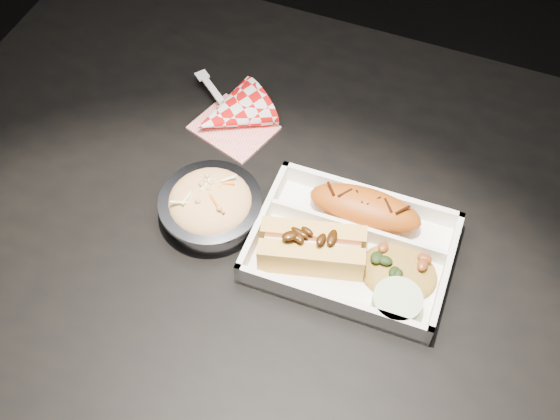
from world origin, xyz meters
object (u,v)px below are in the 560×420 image
(foil_coleslaw_cup, at_px, (211,205))
(food_tray, at_px, (351,250))
(fried_pastry, at_px, (365,208))
(dining_table, at_px, (311,255))
(napkin_fork, at_px, (230,115))
(hotdog, at_px, (312,247))

(foil_coleslaw_cup, bearing_deg, food_tray, 4.13)
(fried_pastry, bearing_deg, dining_table, -160.36)
(napkin_fork, bearing_deg, food_tray, 5.16)
(dining_table, relative_size, foil_coleslaw_cup, 8.77)
(hotdog, bearing_deg, fried_pastry, 47.61)
(napkin_fork, bearing_deg, dining_table, 3.41)
(food_tray, height_order, hotdog, hotdog)
(foil_coleslaw_cup, bearing_deg, hotdog, -5.44)
(napkin_fork, bearing_deg, foil_coleslaw_cup, -36.25)
(dining_table, distance_m, fried_pastry, 0.14)
(dining_table, relative_size, hotdog, 8.34)
(foil_coleslaw_cup, height_order, napkin_fork, napkin_fork)
(hotdog, bearing_deg, food_tray, 17.14)
(hotdog, height_order, napkin_fork, napkin_fork)
(fried_pastry, xyz_separation_m, hotdog, (-0.04, -0.08, 0.00))
(food_tray, bearing_deg, fried_pastry, 90.00)
(fried_pastry, bearing_deg, hotdog, -117.30)
(food_tray, relative_size, fried_pastry, 1.68)
(hotdog, xyz_separation_m, foil_coleslaw_cup, (-0.15, 0.01, -0.00))
(fried_pastry, height_order, hotdog, hotdog)
(fried_pastry, height_order, napkin_fork, napkin_fork)
(dining_table, bearing_deg, food_tray, -27.32)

